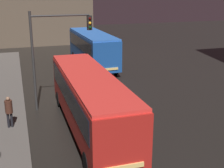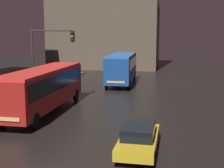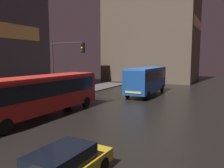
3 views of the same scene
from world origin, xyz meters
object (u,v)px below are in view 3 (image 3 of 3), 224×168
Objects in this scene: bus_near at (43,92)px; traffic_light_main at (63,61)px; bus_far at (147,78)px; car_taxi at (61,167)px; pedestrian_mid at (21,94)px.

bus_near is 4.74m from traffic_light_main.
traffic_light_main reaches higher than bus_far.
bus_far is at bearing -104.77° from bus_near.
pedestrian_mid reaches higher than car_taxi.
bus_near is at bearing -37.93° from pedestrian_mid.
car_taxi is at bearing -54.56° from pedestrian_mid.
bus_near is at bearing -40.23° from car_taxi.
car_taxi is at bearing 99.31° from bus_far.
traffic_light_main is (-8.97, 10.63, 3.60)m from car_taxi.
bus_far reaches higher than car_taxi.
car_taxi is (4.06, -20.61, -1.40)m from bus_far.
bus_far is at bearing 37.36° from pedestrian_mid.
bus_far is 5.32× the size of pedestrian_mid.
bus_near is at bearing -71.58° from traffic_light_main.
bus_far reaches higher than bus_near.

